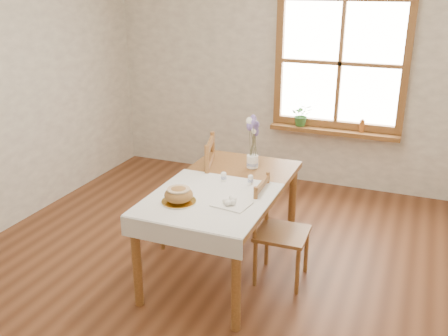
# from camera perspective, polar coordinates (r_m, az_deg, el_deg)

# --- Properties ---
(ground) EXTENTS (5.00, 5.00, 0.00)m
(ground) POSITION_cam_1_polar(r_m,az_deg,el_deg) (4.14, -1.61, -13.13)
(ground) COLOR brown
(ground) RESTS_ON ground
(room_walls) EXTENTS (4.60, 5.10, 2.65)m
(room_walls) POSITION_cam_1_polar(r_m,az_deg,el_deg) (3.49, -1.89, 10.85)
(room_walls) COLOR white
(room_walls) RESTS_ON ground
(window) EXTENTS (1.46, 0.08, 1.46)m
(window) POSITION_cam_1_polar(r_m,az_deg,el_deg) (5.75, 13.15, 11.58)
(window) COLOR #955C2E
(window) RESTS_ON ground
(window_sill) EXTENTS (1.46, 0.20, 0.05)m
(window_sill) POSITION_cam_1_polar(r_m,az_deg,el_deg) (5.84, 12.43, 4.12)
(window_sill) COLOR #955C2E
(window_sill) RESTS_ON ground
(dining_table) EXTENTS (0.90, 1.60, 0.75)m
(dining_table) POSITION_cam_1_polar(r_m,az_deg,el_deg) (4.06, -0.00, -3.11)
(dining_table) COLOR #955C2E
(dining_table) RESTS_ON ground
(table_linen) EXTENTS (0.91, 0.99, 0.01)m
(table_linen) POSITION_cam_1_polar(r_m,az_deg,el_deg) (3.77, -1.75, -3.57)
(table_linen) COLOR white
(table_linen) RESTS_ON dining_table
(chair_left) EXTENTS (0.61, 0.59, 1.01)m
(chair_left) POSITION_cam_1_polar(r_m,az_deg,el_deg) (4.58, -4.23, -2.56)
(chair_left) COLOR #955C2E
(chair_left) RESTS_ON ground
(chair_right) EXTENTS (0.43, 0.41, 0.85)m
(chair_right) POSITION_cam_1_polar(r_m,az_deg,el_deg) (4.03, 6.69, -7.26)
(chair_right) COLOR #955C2E
(chair_right) RESTS_ON ground
(bread_plate) EXTENTS (0.32, 0.32, 0.01)m
(bread_plate) POSITION_cam_1_polar(r_m,az_deg,el_deg) (3.71, -5.18, -3.85)
(bread_plate) COLOR white
(bread_plate) RESTS_ON table_linen
(bread_loaf) EXTENTS (0.21, 0.21, 0.12)m
(bread_loaf) POSITION_cam_1_polar(r_m,az_deg,el_deg) (3.69, -5.21, -2.92)
(bread_loaf) COLOR #9D6937
(bread_loaf) RESTS_ON bread_plate
(egg_napkin) EXTENTS (0.28, 0.25, 0.01)m
(egg_napkin) POSITION_cam_1_polar(r_m,az_deg,el_deg) (3.66, 0.91, -4.15)
(egg_napkin) COLOR white
(egg_napkin) RESTS_ON table_linen
(eggs) EXTENTS (0.22, 0.20, 0.04)m
(eggs) POSITION_cam_1_polar(r_m,az_deg,el_deg) (3.65, 0.91, -3.76)
(eggs) COLOR white
(eggs) RESTS_ON egg_napkin
(salt_shaker) EXTENTS (0.05, 0.05, 0.08)m
(salt_shaker) POSITION_cam_1_polar(r_m,az_deg,el_deg) (4.07, -0.04, -0.99)
(salt_shaker) COLOR white
(salt_shaker) RESTS_ON table_linen
(pepper_shaker) EXTENTS (0.04, 0.04, 0.08)m
(pepper_shaker) POSITION_cam_1_polar(r_m,az_deg,el_deg) (4.01, 3.05, -1.32)
(pepper_shaker) COLOR white
(pepper_shaker) RESTS_ON table_linen
(flower_vase) EXTENTS (0.13, 0.13, 0.11)m
(flower_vase) POSITION_cam_1_polar(r_m,az_deg,el_deg) (4.38, 3.26, 0.65)
(flower_vase) COLOR white
(flower_vase) RESTS_ON dining_table
(lavender_bouquet) EXTENTS (0.18, 0.18, 0.34)m
(lavender_bouquet) POSITION_cam_1_polar(r_m,az_deg,el_deg) (4.31, 3.32, 3.44)
(lavender_bouquet) COLOR #675597
(lavender_bouquet) RESTS_ON flower_vase
(potted_plant) EXTENTS (0.30, 0.32, 0.20)m
(potted_plant) POSITION_cam_1_polar(r_m,az_deg,el_deg) (5.88, 8.85, 5.73)
(potted_plant) COLOR #366E2C
(potted_plant) RESTS_ON window_sill
(amber_bottle) EXTENTS (0.06, 0.06, 0.15)m
(amber_bottle) POSITION_cam_1_polar(r_m,az_deg,el_deg) (5.78, 15.50, 4.70)
(amber_bottle) COLOR #AD5A20
(amber_bottle) RESTS_ON window_sill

